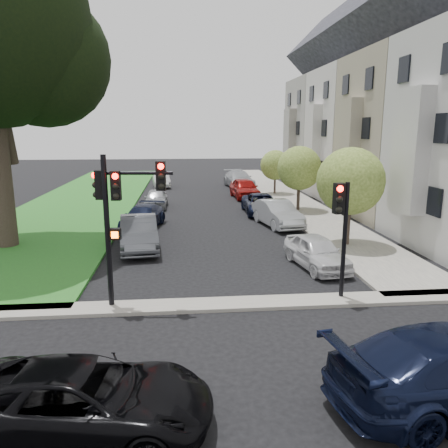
{
  "coord_description": "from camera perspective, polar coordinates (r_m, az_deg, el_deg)",
  "views": [
    {
      "loc": [
        -1.5,
        -10.87,
        5.52
      ],
      "look_at": [
        0.0,
        5.0,
        2.0
      ],
      "focal_mm": 35.0,
      "sensor_mm": 36.0,
      "label": 1
    }
  ],
  "objects": [
    {
      "name": "ground",
      "position": [
        12.28,
        2.27,
        -14.26
      ],
      "size": [
        140.0,
        140.0,
        0.0
      ],
      "primitive_type": "plane",
      "color": "black",
      "rests_on": "ground"
    },
    {
      "name": "grass_strip",
      "position": [
        36.08,
        -17.37,
        3.17
      ],
      "size": [
        8.0,
        44.0,
        0.12
      ],
      "primitive_type": "cube",
      "color": "#2A6325",
      "rests_on": "ground"
    },
    {
      "name": "sidewalk_right",
      "position": [
        36.24,
        7.83,
        3.67
      ],
      "size": [
        3.5,
        44.0,
        0.12
      ],
      "primitive_type": "cube",
      "color": "slate",
      "rests_on": "ground"
    },
    {
      "name": "sidewalk_cross",
      "position": [
        14.06,
        1.17,
        -10.4
      ],
      "size": [
        60.0,
        1.0,
        0.12
      ],
      "primitive_type": "cube",
      "color": "slate",
      "rests_on": "ground"
    },
    {
      "name": "house_b",
      "position": [
        29.86,
        23.19,
        14.19
      ],
      "size": [
        7.7,
        7.55,
        15.97
      ],
      "color": "#9D9991",
      "rests_on": "ground"
    },
    {
      "name": "house_c",
      "position": [
        36.66,
        17.5,
        14.1
      ],
      "size": [
        7.7,
        7.55,
        15.97
      ],
      "color": "silver",
      "rests_on": "ground"
    },
    {
      "name": "house_d",
      "position": [
        43.68,
        13.62,
        13.96
      ],
      "size": [
        7.7,
        7.55,
        15.97
      ],
      "color": "gray",
      "rests_on": "ground"
    },
    {
      "name": "small_tree_a",
      "position": [
        21.03,
        16.19,
        5.38
      ],
      "size": [
        3.12,
        3.12,
        4.68
      ],
      "color": "#2D2118",
      "rests_on": "ground"
    },
    {
      "name": "small_tree_b",
      "position": [
        29.52,
        9.81,
        7.19
      ],
      "size": [
        2.91,
        2.91,
        4.37
      ],
      "color": "#2D2118",
      "rests_on": "ground"
    },
    {
      "name": "small_tree_c",
      "position": [
        36.91,
        6.71,
        7.64
      ],
      "size": [
        2.49,
        2.49,
        3.73
      ],
      "color": "#2D2118",
      "rests_on": "ground"
    },
    {
      "name": "traffic_signal_main",
      "position": [
        13.43,
        -13.58,
        2.53
      ],
      "size": [
        2.33,
        0.61,
        4.76
      ],
      "color": "black",
      "rests_on": "ground"
    },
    {
      "name": "traffic_signal_secondary",
      "position": [
        14.25,
        15.11,
        0.61
      ],
      "size": [
        0.52,
        0.42,
        3.87
      ],
      "color": "black",
      "rests_on": "ground"
    },
    {
      "name": "car_cross_near",
      "position": [
        8.97,
        -17.93,
        -20.98
      ],
      "size": [
        4.97,
        2.68,
        1.33
      ],
      "primitive_type": "imported",
      "rotation": [
        0.0,
        0.0,
        1.47
      ],
      "color": "black",
      "rests_on": "ground"
    },
    {
      "name": "car_parked_0",
      "position": [
        17.93,
        12.0,
        -3.56
      ],
      "size": [
        2.14,
        4.05,
        1.31
      ],
      "primitive_type": "imported",
      "rotation": [
        0.0,
        0.0,
        0.16
      ],
      "color": "silver",
      "rests_on": "ground"
    },
    {
      "name": "car_parked_1",
      "position": [
        25.12,
        6.96,
        1.38
      ],
      "size": [
        2.42,
        4.71,
        1.48
      ],
      "primitive_type": "imported",
      "rotation": [
        0.0,
        0.0,
        0.2
      ],
      "color": "#999BA0",
      "rests_on": "ground"
    },
    {
      "name": "car_parked_2",
      "position": [
        28.63,
        4.9,
        2.61
      ],
      "size": [
        2.19,
        4.7,
        1.3
      ],
      "primitive_type": "imported",
      "rotation": [
        0.0,
        0.0,
        -0.01
      ],
      "color": "black",
      "rests_on": "ground"
    },
    {
      "name": "car_parked_3",
      "position": [
        35.06,
        2.72,
        4.69
      ],
      "size": [
        2.22,
        4.79,
        1.59
      ],
      "primitive_type": "imported",
      "rotation": [
        0.0,
        0.0,
        0.07
      ],
      "color": "maroon",
      "rests_on": "ground"
    },
    {
      "name": "car_parked_4",
      "position": [
        41.49,
        1.96,
        5.87
      ],
      "size": [
        2.75,
        5.56,
        1.55
      ],
      "primitive_type": "imported",
      "rotation": [
        0.0,
        0.0,
        0.11
      ],
      "color": "#999BA0",
      "rests_on": "ground"
    },
    {
      "name": "car_parked_5",
      "position": [
        20.52,
        -11.07,
        -1.17
      ],
      "size": [
        2.16,
        4.82,
        1.54
      ],
      "primitive_type": "imported",
      "rotation": [
        0.0,
        0.0,
        0.12
      ],
      "color": "#3F4247",
      "rests_on": "ground"
    },
    {
      "name": "car_parked_6",
      "position": [
        24.83,
        -10.55,
        0.89
      ],
      "size": [
        2.62,
        4.65,
        1.27
      ],
      "primitive_type": "imported",
      "rotation": [
        0.0,
        0.0,
        -0.2
      ],
      "color": "black",
      "rests_on": "ground"
    },
    {
      "name": "car_parked_7",
      "position": [
        31.23,
        -8.86,
        3.33
      ],
      "size": [
        1.59,
        3.83,
        1.3
      ],
      "primitive_type": "imported",
      "rotation": [
        0.0,
        0.0,
        -0.02
      ],
      "color": "#999BA0",
      "rests_on": "ground"
    },
    {
      "name": "car_parked_9",
      "position": [
        42.12,
        -8.2,
        5.74
      ],
      "size": [
        1.92,
        4.33,
        1.38
      ],
      "primitive_type": "imported",
      "rotation": [
        0.0,
        0.0,
        0.11
      ],
      "color": "silver",
      "rests_on": "ground"
    }
  ]
}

